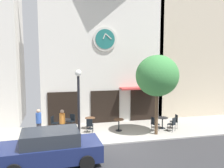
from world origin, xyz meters
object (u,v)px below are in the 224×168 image
at_px(street_tree, 157,76).
at_px(cafe_table_rightmost, 65,123).
at_px(cafe_table_center_right, 90,121).
at_px(cafe_table_near_curb, 119,123).
at_px(street_lamp, 79,106).
at_px(cafe_chair_by_entrance, 173,123).
at_px(cafe_chair_corner, 175,120).
at_px(cafe_chair_under_awning, 154,123).
at_px(pedestrian_orange, 62,123).
at_px(parked_car_navy, 51,148).
at_px(cafe_chair_curbside, 72,120).
at_px(cafe_chair_near_lamp, 90,124).
at_px(pedestrian_blue, 39,123).
at_px(cafe_chair_mid_row, 54,122).
at_px(cafe_table_near_door, 162,121).

bearing_deg(street_tree, cafe_table_rightmost, 161.02).
xyz_separation_m(cafe_table_center_right, cafe_table_near_curb, (1.73, -0.81, -0.00)).
xyz_separation_m(street_lamp, cafe_chair_by_entrance, (5.91, 0.49, -1.51)).
relative_size(street_lamp, cafe_chair_corner, 4.45).
relative_size(cafe_chair_under_awning, cafe_chair_corner, 1.00).
bearing_deg(street_lamp, pedestrian_orange, 136.06).
bearing_deg(cafe_chair_corner, cafe_chair_by_entrance, -128.83).
xyz_separation_m(street_lamp, parked_car_navy, (-1.47, -2.64, -1.28)).
relative_size(cafe_chair_curbside, cafe_chair_corner, 1.00).
bearing_deg(cafe_chair_corner, cafe_table_near_curb, 175.11).
height_order(cafe_table_rightmost, pedestrian_orange, pedestrian_orange).
bearing_deg(cafe_chair_near_lamp, cafe_chair_curbside, 126.97).
bearing_deg(cafe_chair_curbside, cafe_table_rightmost, -123.49).
bearing_deg(cafe_chair_near_lamp, street_tree, -16.72).
bearing_deg(pedestrian_blue, street_tree, -8.64).
height_order(street_tree, pedestrian_blue, street_tree).
xyz_separation_m(cafe_chair_mid_row, pedestrian_orange, (0.51, -1.65, 0.33)).
distance_m(street_lamp, cafe_chair_curbside, 3.14).
bearing_deg(cafe_chair_mid_row, cafe_table_rightmost, -31.61).
height_order(cafe_chair_by_entrance, cafe_chair_near_lamp, same).
xyz_separation_m(street_lamp, cafe_table_near_curb, (2.64, 1.39, -1.53)).
relative_size(cafe_table_near_curb, cafe_chair_mid_row, 0.83).
distance_m(cafe_table_center_right, cafe_chair_near_lamp, 0.82).
distance_m(street_lamp, cafe_chair_under_awning, 5.10).
bearing_deg(cafe_chair_curbside, cafe_chair_under_awning, -21.04).
height_order(cafe_chair_corner, parked_car_navy, parked_car_navy).
bearing_deg(pedestrian_orange, cafe_chair_curbside, 71.14).
bearing_deg(cafe_table_near_curb, pedestrian_orange, -171.25).
bearing_deg(cafe_chair_under_awning, street_lamp, -170.50).
height_order(cafe_table_rightmost, cafe_chair_corner, cafe_chair_corner).
xyz_separation_m(street_lamp, pedestrian_blue, (-2.23, 1.27, -1.17)).
bearing_deg(street_tree, cafe_chair_under_awning, 78.26).
bearing_deg(cafe_chair_near_lamp, parked_car_navy, -119.13).
relative_size(cafe_chair_under_awning, cafe_chair_near_lamp, 1.00).
distance_m(cafe_chair_curbside, pedestrian_orange, 2.03).
height_order(cafe_table_rightmost, cafe_chair_curbside, cafe_chair_curbside).
xyz_separation_m(cafe_table_near_curb, cafe_chair_mid_row, (-4.03, 1.11, 0.02)).
bearing_deg(parked_car_navy, cafe_table_near_door, 28.84).
bearing_deg(street_lamp, parked_car_navy, -119.10).
bearing_deg(cafe_table_near_door, cafe_chair_curbside, 165.34).
height_order(cafe_chair_by_entrance, cafe_chair_curbside, same).
bearing_deg(cafe_chair_by_entrance, pedestrian_orange, 176.94).
relative_size(cafe_chair_by_entrance, cafe_chair_curbside, 1.00).
height_order(cafe_table_near_curb, pedestrian_blue, pedestrian_blue).
distance_m(street_tree, cafe_chair_curbside, 6.31).
bearing_deg(pedestrian_orange, cafe_table_near_curb, 8.75).
xyz_separation_m(cafe_table_near_curb, cafe_chair_corner, (3.74, -0.32, 0.02)).
xyz_separation_m(cafe_table_rightmost, pedestrian_orange, (-0.20, -1.22, 0.32)).
height_order(cafe_table_rightmost, cafe_chair_under_awning, cafe_chair_under_awning).
bearing_deg(cafe_chair_by_entrance, street_tree, -167.71).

